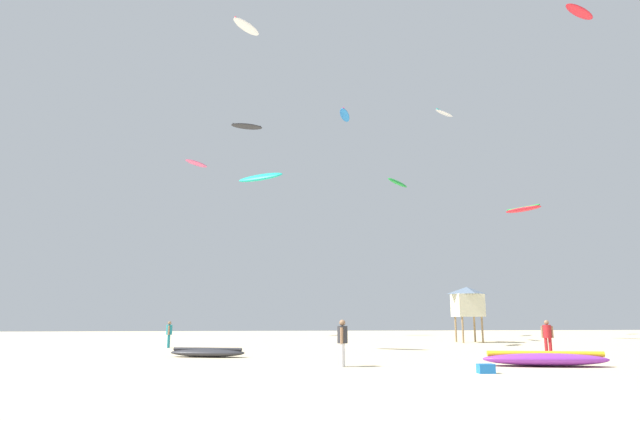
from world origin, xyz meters
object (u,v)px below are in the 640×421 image
kite_grounded_mid (207,353)px  lifeguard_tower (467,301)px  kite_aloft_2 (246,27)px  kite_aloft_9 (260,177)px  kite_aloft_8 (247,126)px  person_left (169,332)px  person_midground (547,335)px  kite_grounded_near (545,359)px  kite_aloft_4 (398,183)px  person_foreground (342,339)px  kite_aloft_1 (345,115)px  kite_aloft_3 (444,113)px  kite_aloft_0 (523,209)px  kite_aloft_6 (579,12)px  kite_aloft_7 (196,163)px  cooler_box (486,369)px

kite_grounded_mid → lifeguard_tower: 22.44m
kite_aloft_2 → kite_aloft_9: kite_aloft_2 is taller
kite_aloft_8 → person_left: bearing=-100.2°
person_midground → person_left: 21.92m
kite_grounded_near → kite_aloft_4: kite_aloft_4 is taller
person_foreground → kite_grounded_mid: size_ratio=0.47×
kite_aloft_2 → lifeguard_tower: bearing=16.7°
kite_grounded_near → kite_aloft_1: size_ratio=1.61×
person_foreground → kite_aloft_9: kite_aloft_9 is taller
person_foreground → person_midground: bearing=39.1°
lifeguard_tower → kite_aloft_9: 19.22m
kite_aloft_4 → person_foreground: bearing=-108.2°
kite_grounded_near → kite_aloft_2: bearing=131.8°
kite_aloft_3 → lifeguard_tower: bearing=-105.9°
kite_aloft_0 → kite_aloft_6: size_ratio=1.17×
kite_aloft_2 → kite_aloft_6: size_ratio=0.87×
kite_aloft_7 → kite_aloft_8: size_ratio=0.94×
person_foreground → lifeguard_tower: bearing=71.5°
kite_aloft_6 → kite_aloft_8: kite_aloft_8 is taller
kite_aloft_4 → kite_grounded_near: bearing=-94.4°
kite_aloft_0 → kite_aloft_2: bearing=-157.8°
kite_aloft_2 → kite_aloft_6: 22.29m
cooler_box → kite_aloft_4: (5.88, 34.63, 15.48)m
kite_aloft_8 → lifeguard_tower: bearing=-39.9°
person_left → kite_aloft_2: bearing=176.1°
cooler_box → kite_aloft_2: bearing=119.4°
kite_grounded_mid → kite_aloft_6: (22.65, 2.71, 21.11)m
lifeguard_tower → kite_aloft_2: bearing=-163.3°
cooler_box → kite_aloft_6: (12.34, 11.27, 21.17)m
kite_aloft_6 → kite_aloft_7: kite_aloft_6 is taller
kite_grounded_near → kite_aloft_4: 35.87m
kite_aloft_4 → kite_aloft_2: bearing=-130.0°
kite_grounded_mid → kite_aloft_0: 33.15m
kite_aloft_1 → kite_aloft_6: size_ratio=1.03×
person_left → kite_grounded_near: person_left is taller
kite_grounded_near → kite_aloft_0: 29.13m
kite_aloft_0 → kite_aloft_3: size_ratio=1.15×
kite_aloft_2 → kite_aloft_7: kite_aloft_2 is taller
person_left → kite_aloft_7: 26.97m
kite_aloft_8 → cooler_box: bearing=-74.7°
kite_aloft_0 → kite_aloft_6: bearing=-100.7°
kite_aloft_4 → kite_aloft_9: kite_aloft_4 is taller
person_foreground → kite_aloft_4: 36.37m
person_left → kite_aloft_9: (5.50, -3.31, 9.27)m
kite_grounded_near → kite_aloft_7: 43.54m
kite_aloft_1 → kite_aloft_4: bearing=56.7°
person_foreground → person_left: person_foreground is taller
person_foreground → kite_aloft_2: bearing=124.4°
kite_grounded_near → kite_aloft_8: (-13.38, 34.09, 21.64)m
person_left → kite_grounded_near: (16.94, -14.29, -0.67)m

